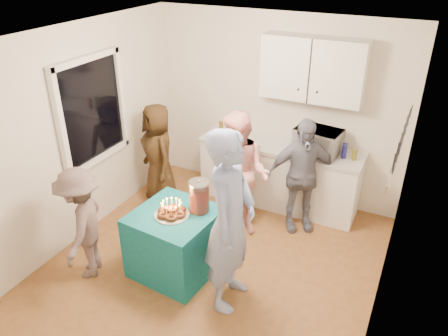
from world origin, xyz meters
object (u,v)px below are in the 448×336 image
at_px(punch_jar, 199,197).
at_px(woman_back_left, 158,154).
at_px(counter, 279,176).
at_px(microwave, 318,141).
at_px(woman_back_center, 240,175).
at_px(party_table, 176,242).
at_px(child_near_left, 82,224).
at_px(man_birthday, 230,222).
at_px(woman_back_right, 301,176).

distance_m(punch_jar, woman_back_left, 1.63).
relative_size(counter, microwave, 3.79).
bearing_deg(woman_back_center, party_table, -107.59).
height_order(counter, punch_jar, punch_jar).
bearing_deg(woman_back_left, punch_jar, -4.52).
bearing_deg(microwave, child_near_left, -121.18).
bearing_deg(woman_back_center, woman_back_left, 171.41).
bearing_deg(woman_back_left, child_near_left, -49.52).
height_order(man_birthday, woman_back_right, man_birthday).
bearing_deg(child_near_left, woman_back_center, 117.14).
height_order(punch_jar, woman_back_right, woman_back_right).
relative_size(punch_jar, woman_back_right, 0.22).
bearing_deg(party_table, punch_jar, 38.95).
xyz_separation_m(man_birthday, child_near_left, (-1.62, -0.34, -0.31)).
bearing_deg(punch_jar, woman_back_left, 139.93).
xyz_separation_m(woman_back_left, woman_back_center, (1.33, -0.20, 0.08)).
xyz_separation_m(party_table, woman_back_right, (0.98, 1.43, 0.38)).
bearing_deg(woman_back_left, woman_back_center, 27.15).
xyz_separation_m(punch_jar, woman_back_left, (-1.24, 1.04, -0.20)).
relative_size(woman_back_right, child_near_left, 1.16).
distance_m(microwave, woman_back_right, 0.55).
xyz_separation_m(punch_jar, woman_back_right, (0.76, 1.25, -0.17)).
height_order(punch_jar, woman_back_center, woman_back_center).
xyz_separation_m(woman_back_center, woman_back_right, (0.66, 0.41, -0.05)).
bearing_deg(child_near_left, man_birthday, 77.26).
bearing_deg(woman_back_center, punch_jar, -96.91).
bearing_deg(counter, man_birthday, -84.34).
bearing_deg(microwave, woman_back_left, -154.43).
bearing_deg(woman_back_right, punch_jar, -153.24).
bearing_deg(microwave, man_birthday, -90.46).
xyz_separation_m(party_table, man_birthday, (0.75, -0.15, 0.59)).
height_order(woman_back_left, woman_back_right, woman_back_right).
bearing_deg(child_near_left, woman_back_left, 160.37).
height_order(counter, woman_back_right, woman_back_right).
bearing_deg(punch_jar, child_near_left, -148.69).
height_order(counter, child_near_left, child_near_left).
bearing_deg(punch_jar, man_birthday, -31.59).
relative_size(counter, man_birthday, 1.13).
bearing_deg(counter, woman_back_right, -46.06).
bearing_deg(woman_back_right, woman_back_center, 179.69).
distance_m(woman_back_left, child_near_left, 1.71).
relative_size(man_birthday, woman_back_right, 1.27).
bearing_deg(party_table, woman_back_center, 72.60).
bearing_deg(woman_back_center, man_birthday, -70.05).
bearing_deg(woman_back_left, man_birthday, -2.17).
distance_m(microwave, child_near_left, 3.06).
bearing_deg(party_table, man_birthday, -11.02).
distance_m(party_table, woman_back_center, 1.15).
bearing_deg(man_birthday, woman_back_left, 46.95).
xyz_separation_m(microwave, punch_jar, (-0.82, -1.70, -0.14)).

